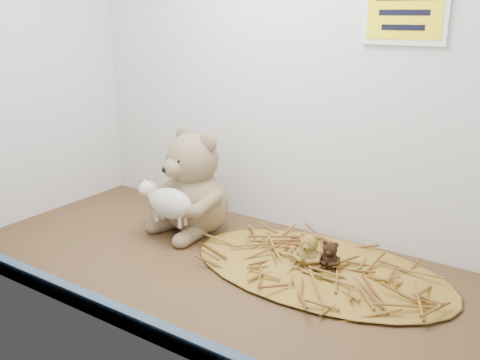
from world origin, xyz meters
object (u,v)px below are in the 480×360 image
Objects in this scene: main_teddy at (195,181)px; mini_teddy_brown at (330,254)px; toy_lamb at (170,203)px; mini_teddy_tan at (309,249)px.

mini_teddy_brown is (39.48, -2.28, -9.18)cm from main_teddy.
toy_lamb is at bearing -76.19° from main_teddy.
toy_lamb is at bearing 179.83° from mini_teddy_brown.
main_teddy is 4.23× the size of mini_teddy_brown.
toy_lamb is 2.51× the size of mini_teddy_brown.
main_teddy reaches higher than mini_teddy_brown.
mini_teddy_tan is at bearing 7.22° from main_teddy.
main_teddy is 1.69× the size of toy_lamb.
toy_lamb is 40.62cm from mini_teddy_brown.
toy_lamb is 2.00× the size of mini_teddy_tan.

